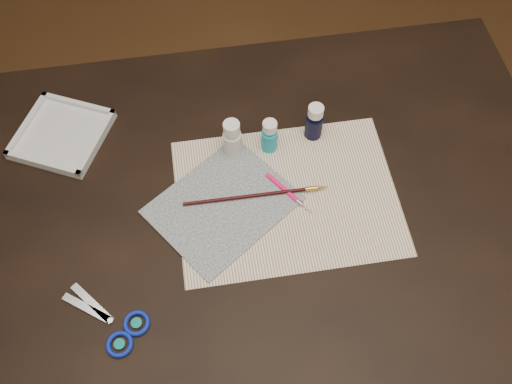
{
  "coord_description": "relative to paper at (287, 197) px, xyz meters",
  "views": [
    {
      "loc": [
        -0.09,
        -0.57,
        1.76
      ],
      "look_at": [
        0.0,
        0.0,
        0.8
      ],
      "focal_mm": 40.0,
      "sensor_mm": 36.0,
      "label": 1
    }
  ],
  "objects": [
    {
      "name": "paintbrush",
      "position": [
        -0.06,
        0.01,
        0.01
      ],
      "size": [
        0.3,
        0.01,
        0.01
      ],
      "primitive_type": null,
      "rotation": [
        0.0,
        0.0,
        -0.02
      ],
      "color": "black",
      "rests_on": "canvas"
    },
    {
      "name": "craft_knife",
      "position": [
        0.01,
        0.0,
        0.01
      ],
      "size": [
        0.08,
        0.11,
        0.01
      ],
      "primitive_type": null,
      "rotation": [
        0.0,
        0.0,
        -0.96
      ],
      "color": "#FF1265",
      "rests_on": "paper"
    },
    {
      "name": "ground",
      "position": [
        -0.07,
        -0.01,
        -0.76
      ],
      "size": [
        3.5,
        3.5,
        0.02
      ],
      "primitive_type": "cube",
      "color": "#422614",
      "rests_on": "ground"
    },
    {
      "name": "paint_bottle_white",
      "position": [
        -0.09,
        0.13,
        0.05
      ],
      "size": [
        0.05,
        0.05,
        0.1
      ],
      "primitive_type": "cylinder",
      "rotation": [
        0.0,
        0.0,
        0.41
      ],
      "color": "silver",
      "rests_on": "table"
    },
    {
      "name": "paint_bottle_cyan",
      "position": [
        -0.02,
        0.13,
        0.04
      ],
      "size": [
        0.04,
        0.04,
        0.08
      ],
      "primitive_type": "cylinder",
      "rotation": [
        0.0,
        0.0,
        -0.02
      ],
      "color": "#1899B7",
      "rests_on": "table"
    },
    {
      "name": "scissors",
      "position": [
        -0.38,
        -0.2,
        0.0
      ],
      "size": [
        0.21,
        0.19,
        0.01
      ],
      "primitive_type": null,
      "rotation": [
        0.0,
        0.0,
        2.51
      ],
      "color": "silver",
      "rests_on": "table"
    },
    {
      "name": "paper",
      "position": [
        0.0,
        0.0,
        0.0
      ],
      "size": [
        0.45,
        0.35,
        0.0
      ],
      "primitive_type": "cube",
      "rotation": [
        0.0,
        0.0,
        -0.0
      ],
      "color": "white",
      "rests_on": "table"
    },
    {
      "name": "palette_tray",
      "position": [
        -0.46,
        0.23,
        0.01
      ],
      "size": [
        0.24,
        0.24,
        0.02
      ],
      "primitive_type": "cube",
      "rotation": [
        0.0,
        0.0,
        -0.46
      ],
      "color": "silver",
      "rests_on": "table"
    },
    {
      "name": "canvas",
      "position": [
        -0.13,
        -0.0,
        0.0
      ],
      "size": [
        0.34,
        0.33,
        0.0
      ],
      "primitive_type": "cube",
      "rotation": [
        0.0,
        0.0,
        0.61
      ],
      "color": "black",
      "rests_on": "paper"
    },
    {
      "name": "paint_bottle_navy",
      "position": [
        0.09,
        0.15,
        0.05
      ],
      "size": [
        0.05,
        0.05,
        0.09
      ],
      "primitive_type": "cylinder",
      "rotation": [
        0.0,
        0.0,
        -0.27
      ],
      "color": "black",
      "rests_on": "table"
    },
    {
      "name": "table",
      "position": [
        -0.07,
        -0.01,
        -0.38
      ],
      "size": [
        1.3,
        0.9,
        0.75
      ],
      "primitive_type": "cube",
      "color": "black",
      "rests_on": "ground"
    }
  ]
}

